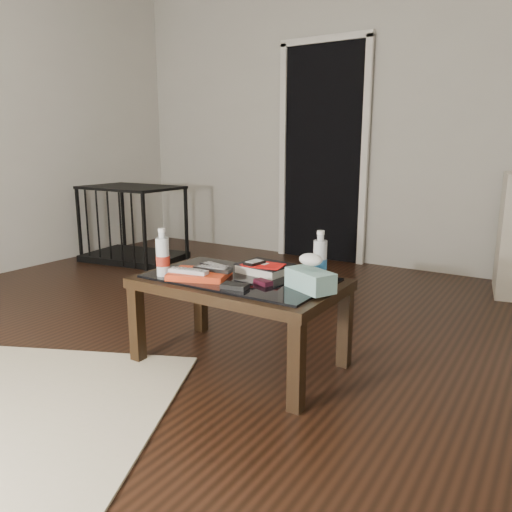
{
  "coord_description": "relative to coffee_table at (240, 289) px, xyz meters",
  "views": [
    {
      "loc": [
        1.63,
        -1.93,
        1.11
      ],
      "look_at": [
        0.32,
        0.14,
        0.55
      ],
      "focal_mm": 35.0,
      "sensor_mm": 36.0,
      "label": 1
    }
  ],
  "objects": [
    {
      "name": "textbook",
      "position": [
        0.06,
        0.14,
        0.09
      ],
      "size": [
        0.27,
        0.23,
        0.05
      ],
      "primitive_type": "cube",
      "rotation": [
        0.0,
        0.0,
        -0.12
      ],
      "color": "black",
      "rests_on": "coffee_table"
    },
    {
      "name": "tissue_box",
      "position": [
        0.4,
        -0.02,
        0.11
      ],
      "size": [
        0.26,
        0.21,
        0.09
      ],
      "primitive_type": "cube",
      "rotation": [
        0.0,
        0.0,
        -0.45
      ],
      "color": "teal",
      "rests_on": "coffee_table"
    },
    {
      "name": "remote_black_back",
      "position": [
        -0.13,
        -0.02,
        0.11
      ],
      "size": [
        0.21,
        0.1,
        0.02
      ],
      "primitive_type": "cube",
      "rotation": [
        0.0,
        0.0,
        -0.24
      ],
      "color": "black",
      "rests_on": "magazines"
    },
    {
      "name": "water_bottle_left",
      "position": [
        -0.34,
        -0.18,
        0.18
      ],
      "size": [
        0.08,
        0.08,
        0.24
      ],
      "primitive_type": "cylinder",
      "rotation": [
        0.0,
        0.0,
        -0.32
      ],
      "color": "silver",
      "rests_on": "coffee_table"
    },
    {
      "name": "remote_silver",
      "position": [
        -0.18,
        -0.17,
        0.11
      ],
      "size": [
        0.21,
        0.08,
        0.02
      ],
      "primitive_type": "cube",
      "rotation": [
        0.0,
        0.0,
        0.18
      ],
      "color": "silver",
      "rests_on": "magazines"
    },
    {
      "name": "room_shell",
      "position": [
        -0.29,
        -0.04,
        1.22
      ],
      "size": [
        5.0,
        5.0,
        5.0
      ],
      "color": "beige",
      "rests_on": "ground"
    },
    {
      "name": "coffee_table",
      "position": [
        0.0,
        0.0,
        0.0
      ],
      "size": [
        1.0,
        0.6,
        0.46
      ],
      "color": "black",
      "rests_on": "ground"
    },
    {
      "name": "doorway",
      "position": [
        -0.69,
        2.43,
        0.63
      ],
      "size": [
        0.9,
        0.08,
        2.07
      ],
      "color": "black",
      "rests_on": "ground"
    },
    {
      "name": "flip_phone",
      "position": [
        0.17,
        -0.06,
        0.08
      ],
      "size": [
        0.1,
        0.07,
        0.02
      ],
      "primitive_type": "cube",
      "rotation": [
        0.0,
        0.0,
        -0.34
      ],
      "color": "#320B17",
      "rests_on": "coffee_table"
    },
    {
      "name": "water_bottle_right",
      "position": [
        0.35,
        0.18,
        0.18
      ],
      "size": [
        0.08,
        0.08,
        0.24
      ],
      "primitive_type": "cylinder",
      "rotation": [
        0.0,
        0.0,
        0.24
      ],
      "color": "silver",
      "rests_on": "coffee_table"
    },
    {
      "name": "pet_crate",
      "position": [
        -2.19,
        1.4,
        -0.17
      ],
      "size": [
        0.98,
        0.72,
        0.71
      ],
      "rotation": [
        0.0,
        0.0,
        0.14
      ],
      "color": "black",
      "rests_on": "ground"
    },
    {
      "name": "remote_black_front",
      "position": [
        -0.11,
        -0.07,
        0.11
      ],
      "size": [
        0.2,
        0.07,
        0.02
      ],
      "primitive_type": "cube",
      "rotation": [
        0.0,
        0.0,
        0.12
      ],
      "color": "black",
      "rests_on": "magazines"
    },
    {
      "name": "wallet",
      "position": [
        0.1,
        -0.18,
        0.07
      ],
      "size": [
        0.13,
        0.09,
        0.02
      ],
      "primitive_type": "cube",
      "rotation": [
        0.0,
        0.0,
        0.16
      ],
      "color": "black",
      "rests_on": "coffee_table"
    },
    {
      "name": "magazines",
      "position": [
        -0.16,
        -0.12,
        0.08
      ],
      "size": [
        0.33,
        0.29,
        0.03
      ],
      "primitive_type": "cube",
      "rotation": [
        0.0,
        0.0,
        0.34
      ],
      "color": "red",
      "rests_on": "coffee_table"
    },
    {
      "name": "ipod",
      "position": [
        0.03,
        0.08,
        0.12
      ],
      "size": [
        0.08,
        0.11,
        0.02
      ],
      "primitive_type": "cube",
      "rotation": [
        0.0,
        0.0,
        -0.17
      ],
      "color": "black",
      "rests_on": "dvd_mailers"
    },
    {
      "name": "dvd_mailers",
      "position": [
        0.07,
        0.11,
        0.11
      ],
      "size": [
        0.19,
        0.14,
        0.01
      ],
      "primitive_type": "cube",
      "rotation": [
        0.0,
        0.0,
        0.0
      ],
      "color": "red",
      "rests_on": "textbook"
    },
    {
      "name": "ground",
      "position": [
        -0.29,
        -0.04,
        -0.4
      ],
      "size": [
        5.0,
        5.0,
        0.0
      ],
      "primitive_type": "plane",
      "color": "black",
      "rests_on": "ground"
    }
  ]
}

